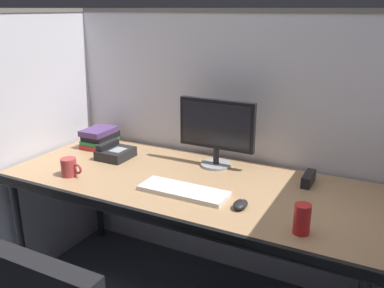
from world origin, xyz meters
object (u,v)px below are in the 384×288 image
computer_mouse (240,204)px  desk_phone (115,152)px  coffee_mug (69,167)px  book_stack (100,137)px  keyboard_main (183,191)px  monitor_center (216,128)px  red_stapler (308,179)px  soda_can (302,219)px  desk (186,190)px

computer_mouse → desk_phone: size_ratio=0.51×
coffee_mug → book_stack: bearing=110.8°
computer_mouse → keyboard_main: bearing=176.1°
coffee_mug → keyboard_main: bearing=7.5°
monitor_center → red_stapler: size_ratio=2.87×
computer_mouse → red_stapler: size_ratio=0.64×
coffee_mug → soda_can: soda_can is taller
desk → monitor_center: monitor_center is taller
keyboard_main → desk: bearing=112.4°
monitor_center → computer_mouse: 0.55m
monitor_center → coffee_mug: 0.80m
coffee_mug → red_stapler: (1.13, 0.46, -0.02)m
monitor_center → desk_phone: size_ratio=2.26×
computer_mouse → red_stapler: bearing=62.5°
coffee_mug → soda_can: size_ratio=1.03×
keyboard_main → coffee_mug: (-0.63, -0.08, 0.04)m
keyboard_main → computer_mouse: (0.29, -0.02, 0.01)m
desk_phone → red_stapler: (1.09, 0.13, -0.01)m
coffee_mug → desk_phone: coffee_mug is taller
book_stack → keyboard_main: bearing=-25.0°
desk_phone → red_stapler: bearing=7.0°
desk_phone → desk: bearing=-11.9°
coffee_mug → red_stapler: 1.22m
keyboard_main → book_stack: (-0.80, 0.37, 0.05)m
desk_phone → book_stack: size_ratio=0.84×
monitor_center → soda_can: size_ratio=3.52×
coffee_mug → red_stapler: size_ratio=0.84×
desk → soda_can: 0.69m
keyboard_main → desk_phone: size_ratio=2.26×
coffee_mug → desk: bearing=20.5°
red_stapler → coffee_mug: bearing=-157.8°
computer_mouse → coffee_mug: size_ratio=0.76×
computer_mouse → coffee_mug: bearing=-176.1°
desk → keyboard_main: 0.16m
desk_phone → computer_mouse: bearing=-16.7°
keyboard_main → red_stapler: bearing=37.0°
book_stack → red_stapler: (1.30, 0.00, -0.03)m
monitor_center → keyboard_main: size_ratio=1.00×
keyboard_main → red_stapler: 0.63m
desk → computer_mouse: (0.35, -0.15, 0.07)m
coffee_mug → red_stapler: coffee_mug is taller
computer_mouse → book_stack: (-1.10, 0.39, 0.04)m
keyboard_main → computer_mouse: 0.29m
computer_mouse → book_stack: book_stack is taller
desk → desk_phone: 0.55m
keyboard_main → coffee_mug: 0.64m
desk → desk_phone: (-0.53, 0.11, 0.08)m
monitor_center → coffee_mug: monitor_center is taller
book_stack → coffee_mug: bearing=-69.2°
soda_can → book_stack: 1.47m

